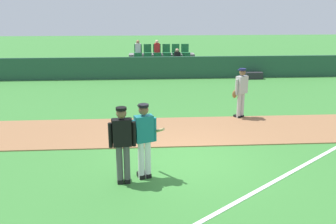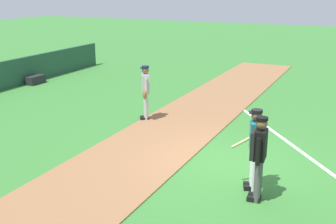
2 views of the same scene
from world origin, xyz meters
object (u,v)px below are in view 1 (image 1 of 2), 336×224
umpire_home_plate (122,141)px  runner_grey_jersey (241,91)px  equipment_bag (254,76)px  batter_teal_jersey (144,138)px

umpire_home_plate → runner_grey_jersey: (3.82, 4.58, -0.04)m
umpire_home_plate → equipment_bag: bearing=60.9°
batter_teal_jersey → equipment_bag: (5.92, 11.28, -0.79)m
umpire_home_plate → equipment_bag: 13.17m
batter_teal_jersey → runner_grey_jersey: bearing=52.6°
batter_teal_jersey → umpire_home_plate: size_ratio=1.00×
equipment_bag → batter_teal_jersey: bearing=-117.7°
umpire_home_plate → equipment_bag: size_ratio=1.96×
runner_grey_jersey → equipment_bag: runner_grey_jersey is taller
batter_teal_jersey → umpire_home_plate: (-0.47, -0.20, 0.03)m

